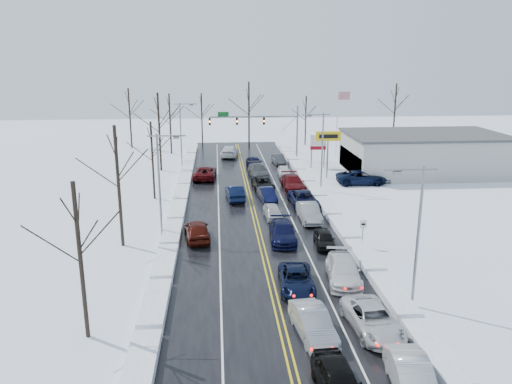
{
  "coord_description": "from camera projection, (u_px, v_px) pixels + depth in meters",
  "views": [
    {
      "loc": [
        -3.57,
        -45.54,
        15.27
      ],
      "look_at": [
        0.13,
        0.73,
        2.5
      ],
      "focal_mm": 35.0,
      "sensor_mm": 36.0,
      "label": 1
    }
  ],
  "objects": [
    {
      "name": "tree_far_b",
      "position": [
        202.0,
        109.0,
        85.37
      ],
      "size": [
        3.6,
        3.6,
        9.0
      ],
      "color": "#2D231C",
      "rests_on": "ground"
    },
    {
      "name": "tree_far_e",
      "position": [
        395.0,
        102.0,
        87.7
      ],
      "size": [
        4.2,
        4.2,
        10.5
      ],
      "color": "#2D231C",
      "rests_on": "ground"
    },
    {
      "name": "dealership_building",
      "position": [
        424.0,
        153.0,
        66.53
      ],
      "size": [
        20.4,
        12.4,
        5.3
      ],
      "color": "#A3A39F",
      "rests_on": "ground"
    },
    {
      "name": "speed_limit_sign",
      "position": [
        363.0,
        228.0,
        40.6
      ],
      "size": [
        0.55,
        0.09,
        2.35
      ],
      "color": "slate",
      "rests_on": "ground"
    },
    {
      "name": "ground",
      "position": [
        255.0,
        219.0,
        48.09
      ],
      "size": [
        160.0,
        160.0,
        0.0
      ],
      "primitive_type": "plane",
      "color": "white",
      "rests_on": "ground"
    },
    {
      "name": "used_vehicles_sign",
      "position": [
        318.0,
        144.0,
        69.16
      ],
      "size": [
        2.2,
        0.22,
        4.65
      ],
      "color": "slate",
      "rests_on": "ground"
    },
    {
      "name": "flagpole",
      "position": [
        338.0,
        118.0,
        76.52
      ],
      "size": [
        1.87,
        1.2,
        10.0
      ],
      "color": "silver",
      "rests_on": "ground"
    },
    {
      "name": "queued_car_14",
      "position": [
        303.0,
        206.0,
        52.17
      ],
      "size": [
        2.8,
        5.67,
        1.55
      ],
      "primitive_type": "imported",
      "rotation": [
        0.0,
        0.0,
        0.04
      ],
      "color": "black",
      "rests_on": "ground"
    },
    {
      "name": "queued_car_12",
      "position": [
        324.0,
        246.0,
        41.21
      ],
      "size": [
        1.83,
        3.99,
        1.33
      ],
      "primitive_type": "imported",
      "rotation": [
        0.0,
        0.0,
        -0.07
      ],
      "color": "black",
      "rests_on": "ground"
    },
    {
      "name": "tree_far_c",
      "position": [
        249.0,
        102.0,
        83.69
      ],
      "size": [
        4.4,
        4.4,
        11.0
      ],
      "color": "#2D231C",
      "rests_on": "ground"
    },
    {
      "name": "queued_car_16",
      "position": [
        284.0,
        176.0,
        65.11
      ],
      "size": [
        1.75,
        3.98,
        1.33
      ],
      "primitive_type": "imported",
      "rotation": [
        0.0,
        0.0,
        -0.04
      ],
      "color": "white",
      "rests_on": "ground"
    },
    {
      "name": "oncoming_car_1",
      "position": [
        205.0,
        179.0,
        63.75
      ],
      "size": [
        3.06,
        5.99,
        1.62
      ],
      "primitive_type": "imported",
      "rotation": [
        0.0,
        0.0,
        3.08
      ],
      "color": "#510A0E",
      "rests_on": "ground"
    },
    {
      "name": "parked_car_1",
      "position": [
        379.0,
        179.0,
        63.4
      ],
      "size": [
        2.41,
        5.49,
        1.57
      ],
      "primitive_type": "imported",
      "rotation": [
        0.0,
        0.0,
        0.04
      ],
      "color": "#393C3E",
      "rests_on": "ground"
    },
    {
      "name": "tree_far_a",
      "position": [
        129.0,
        106.0,
        83.3
      ],
      "size": [
        4.0,
        4.0,
        10.0
      ],
      "color": "#2D231C",
      "rests_on": "ground"
    },
    {
      "name": "tree_far_d",
      "position": [
        306.0,
        111.0,
        86.36
      ],
      "size": [
        3.4,
        3.4,
        8.5
      ],
      "color": "#2D231C",
      "rests_on": "ground"
    },
    {
      "name": "tree_left_b",
      "position": [
        117.0,
        163.0,
        39.59
      ],
      "size": [
        4.0,
        4.0,
        10.0
      ],
      "color": "#2D231C",
      "rests_on": "ground"
    },
    {
      "name": "tree_left_d",
      "position": [
        159.0,
        117.0,
        66.43
      ],
      "size": [
        4.2,
        4.2,
        10.5
      ],
      "color": "#2D231C",
      "rests_on": "ground"
    },
    {
      "name": "queued_car_5",
      "position": [
        267.0,
        201.0,
        54.11
      ],
      "size": [
        2.0,
        4.48,
        1.43
      ],
      "primitive_type": "imported",
      "rotation": [
        0.0,
        0.0,
        0.12
      ],
      "color": "black",
      "rests_on": "ground"
    },
    {
      "name": "queued_car_13",
      "position": [
        309.0,
        221.0,
        47.61
      ],
      "size": [
        1.81,
        5.04,
        1.65
      ],
      "primitive_type": "imported",
      "rotation": [
        0.0,
        0.0,
        0.01
      ],
      "color": "gray",
      "rests_on": "ground"
    },
    {
      "name": "queued_car_2",
      "position": [
        296.0,
        289.0,
        33.73
      ],
      "size": [
        2.59,
        5.09,
        1.38
      ],
      "primitive_type": "imported",
      "rotation": [
        0.0,
        0.0,
        -0.06
      ],
      "color": "black",
      "rests_on": "ground"
    },
    {
      "name": "oncoming_car_0",
      "position": [
        235.0,
        200.0,
        54.52
      ],
      "size": [
        2.13,
        5.03,
        1.61
      ],
      "primitive_type": "imported",
      "rotation": [
        0.0,
        0.0,
        3.23
      ],
      "color": "black",
      "rests_on": "ground"
    },
    {
      "name": "traffic_signal_mast",
      "position": [
        264.0,
        124.0,
        73.81
      ],
      "size": [
        13.28,
        0.39,
        8.0
      ],
      "color": "slate",
      "rests_on": "ground"
    },
    {
      "name": "queued_car_10",
      "position": [
        372.0,
        331.0,
        28.62
      ],
      "size": [
        2.88,
        5.46,
        1.46
      ],
      "primitive_type": "imported",
      "rotation": [
        0.0,
        0.0,
        0.09
      ],
      "color": "silver",
      "rests_on": "ground"
    },
    {
      "name": "queued_car_15",
      "position": [
        293.0,
        190.0,
        58.59
      ],
      "size": [
        2.5,
        5.8,
        1.67
      ],
      "primitive_type": "imported",
      "rotation": [
        0.0,
        0.0,
        0.03
      ],
      "color": "#510A0D",
      "rests_on": "ground"
    },
    {
      "name": "streetlight_ne",
      "position": [
        321.0,
        145.0,
        56.93
      ],
      "size": [
        3.2,
        0.25,
        9.0
      ],
      "color": "slate",
      "rests_on": "ground"
    },
    {
      "name": "streetlight_nw",
      "position": [
        182.0,
        129.0,
        69.11
      ],
      "size": [
        3.2,
        0.25,
        9.0
      ],
      "color": "slate",
      "rests_on": "ground"
    },
    {
      "name": "tree_left_c",
      "position": [
        152.0,
        145.0,
        53.4
      ],
      "size": [
        3.4,
        3.4,
        8.5
      ],
      "color": "#2D231C",
      "rests_on": "ground"
    },
    {
      "name": "queued_car_11",
      "position": [
        343.0,
        281.0,
        34.94
      ],
      "size": [
        2.88,
        5.67,
        1.58
      ],
      "primitive_type": "imported",
      "rotation": [
        0.0,
        0.0,
        -0.13
      ],
      "color": "silver",
      "rests_on": "ground"
    },
    {
      "name": "oncoming_car_3",
      "position": [
        197.0,
        239.0,
        42.77
      ],
      "size": [
        2.59,
        5.18,
        1.7
      ],
      "primitive_type": "imported",
      "rotation": [
        0.0,
        0.0,
        3.26
      ],
      "color": "#431009",
      "rests_on": "ground"
    },
    {
      "name": "tree_left_a",
      "position": [
        78.0,
        231.0,
        26.36
      ],
      "size": [
        3.6,
        3.6,
        9.0
      ],
      "color": "#2D231C",
      "rests_on": "ground"
    },
    {
      "name": "queued_car_17",
      "position": [
        278.0,
        164.0,
        72.52
      ],
      "size": [
        1.87,
        4.3,
        1.38
      ],
      "primitive_type": "imported",
      "rotation": [
        0.0,
        0.0,
        0.1
      ],
      "color": "#3A3C3F",
      "rests_on": "ground"
    },
    {
      "name": "road_surface",
      "position": [
        254.0,
        213.0,
        50.01
      ],
      "size": [
        14.0,
        84.0,
        0.01
      ],
      "primitive_type": "cube",
      "color": "black",
      "rests_on": "ground"
    },
    {
      "name": "parked_car_2",
      "position": [
        351.0,
        169.0,
        69.44
      ],
      "size": [
        2.01,
        4.42,
        1.47
      ],
      "primitive_type": "imported",
      "rotation": [
        0.0,
        0.0,
        3.2
      ],
      "color": "black",
      "rests_on": "ground"
    },
    {
      "name": "queued_car_6",
      "position": [
        263.0,
        189.0,
        58.68
      ],
      "size": [
        2.59,
        5.13,
        1.39
      ],
      "primitive_type": "imported",
      "rotation": [
        0.0,
        0.0,
        0.06
      ],
      "color": "black",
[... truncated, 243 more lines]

